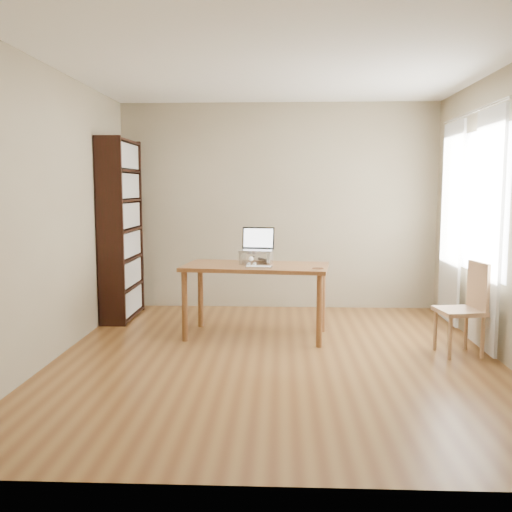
# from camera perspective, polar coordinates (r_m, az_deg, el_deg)

# --- Properties ---
(room) EXTENTS (4.04, 4.54, 2.64)m
(room) POSITION_cam_1_polar(r_m,az_deg,el_deg) (5.05, 2.44, 4.15)
(room) COLOR brown
(room) RESTS_ON ground
(bookshelf) EXTENTS (0.30, 0.90, 2.10)m
(bookshelf) POSITION_cam_1_polar(r_m,az_deg,el_deg) (6.86, -13.32, 2.57)
(bookshelf) COLOR black
(bookshelf) RESTS_ON ground
(curtains) EXTENTS (0.03, 1.90, 2.25)m
(curtains) POSITION_cam_1_polar(r_m,az_deg,el_deg) (6.14, 20.39, 2.98)
(curtains) COLOR white
(curtains) RESTS_ON ground
(desk) EXTENTS (1.55, 0.91, 0.75)m
(desk) POSITION_cam_1_polar(r_m,az_deg,el_deg) (5.87, -0.02, -1.78)
(desk) COLOR brown
(desk) RESTS_ON ground
(laptop_stand) EXTENTS (0.32, 0.25, 0.13)m
(laptop_stand) POSITION_cam_1_polar(r_m,az_deg,el_deg) (5.93, 0.02, 0.01)
(laptop_stand) COLOR silver
(laptop_stand) RESTS_ON desk
(laptop) EXTENTS (0.37, 0.32, 0.24)m
(laptop) POSITION_cam_1_polar(r_m,az_deg,el_deg) (5.97, 0.04, 1.12)
(laptop) COLOR silver
(laptop) RESTS_ON laptop_stand
(keyboard) EXTENTS (0.27, 0.14, 0.02)m
(keyboard) POSITION_cam_1_polar(r_m,az_deg,el_deg) (5.64, 0.29, -1.10)
(keyboard) COLOR silver
(keyboard) RESTS_ON desk
(coaster) EXTENTS (0.11, 0.11, 0.01)m
(coaster) POSITION_cam_1_polar(r_m,az_deg,el_deg) (5.62, 6.20, -1.23)
(coaster) COLOR #54301C
(coaster) RESTS_ON desk
(cat) EXTENTS (0.26, 0.49, 0.16)m
(cat) POSITION_cam_1_polar(r_m,az_deg,el_deg) (5.96, -0.26, -0.08)
(cat) COLOR #4C453B
(cat) RESTS_ON desk
(chair) EXTENTS (0.44, 0.44, 0.86)m
(chair) POSITION_cam_1_polar(r_m,az_deg,el_deg) (5.60, 20.33, -4.67)
(chair) COLOR tan
(chair) RESTS_ON ground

